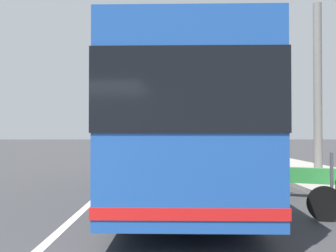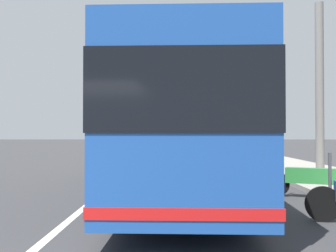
# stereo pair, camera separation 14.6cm
# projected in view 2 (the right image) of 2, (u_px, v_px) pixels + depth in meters

# --- Properties ---
(lane_divider_line) EXTENTS (110.00, 0.16, 0.01)m
(lane_divider_line) POSITION_uv_depth(u_px,v_px,m) (109.00, 187.00, 12.61)
(lane_divider_line) COLOR silver
(lane_divider_line) RESTS_ON ground
(coach_bus) EXTENTS (12.28, 2.91, 3.30)m
(coach_bus) POSITION_uv_depth(u_px,v_px,m) (184.00, 125.00, 11.36)
(coach_bus) COLOR #1E4C9E
(coach_bus) RESTS_ON ground
(motorcycle_angled) EXTENTS (1.05, 2.21, 1.27)m
(motorcycle_angled) POSITION_uv_depth(u_px,v_px,m) (312.00, 179.00, 10.39)
(motorcycle_angled) COLOR black
(motorcycle_angled) RESTS_ON ground
(car_oncoming) EXTENTS (4.08, 2.06, 1.55)m
(car_oncoming) POSITION_uv_depth(u_px,v_px,m) (171.00, 144.00, 33.69)
(car_oncoming) COLOR navy
(car_oncoming) RESTS_ON ground
(car_ahead_same_lane) EXTENTS (4.38, 2.12, 1.45)m
(car_ahead_same_lane) POSITION_uv_depth(u_px,v_px,m) (180.00, 149.00, 25.72)
(car_ahead_same_lane) COLOR gold
(car_ahead_same_lane) RESTS_ON ground
(utility_pole) EXTENTS (0.30, 0.30, 6.28)m
(utility_pole) POSITION_uv_depth(u_px,v_px,m) (320.00, 91.00, 14.58)
(utility_pole) COLOR slate
(utility_pole) RESTS_ON ground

